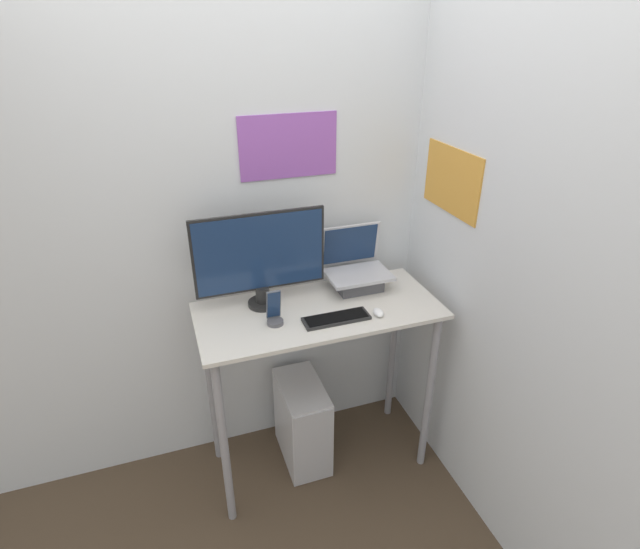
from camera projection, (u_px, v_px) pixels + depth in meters
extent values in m
plane|color=#473828|center=(335.00, 495.00, 2.56)|extent=(12.00, 12.00, 0.00)
cube|color=silver|center=(296.00, 218.00, 2.47)|extent=(6.00, 0.05, 2.60)
cube|color=purple|center=(289.00, 146.00, 2.26)|extent=(0.46, 0.01, 0.29)
cube|color=silver|center=(481.00, 247.00, 2.16)|extent=(0.05, 6.00, 2.60)
cube|color=gold|center=(452.00, 181.00, 2.24)|extent=(0.01, 0.43, 0.29)
cube|color=beige|center=(319.00, 311.00, 2.34)|extent=(1.14, 0.51, 0.02)
cylinder|color=gray|center=(224.00, 446.00, 2.23)|extent=(0.04, 0.04, 0.95)
cylinder|color=gray|center=(429.00, 395.00, 2.54)|extent=(0.04, 0.04, 0.95)
cylinder|color=gray|center=(211.00, 388.00, 2.58)|extent=(0.04, 0.04, 0.95)
cylinder|color=gray|center=(392.00, 349.00, 2.88)|extent=(0.04, 0.04, 0.95)
cube|color=#4C4C51|center=(358.00, 283.00, 2.49)|extent=(0.22, 0.15, 0.07)
cube|color=#B7B7BC|center=(359.00, 275.00, 2.47)|extent=(0.31, 0.22, 0.02)
cube|color=#B7B7BC|center=(350.00, 244.00, 2.52)|extent=(0.31, 0.04, 0.22)
cube|color=navy|center=(350.00, 244.00, 2.51)|extent=(0.28, 0.03, 0.19)
cylinder|color=black|center=(263.00, 303.00, 2.36)|extent=(0.14, 0.14, 0.02)
cylinder|color=black|center=(263.00, 294.00, 2.34)|extent=(0.06, 0.06, 0.08)
cube|color=black|center=(260.00, 252.00, 2.24)|extent=(0.61, 0.01, 0.37)
cube|color=navy|center=(260.00, 253.00, 2.23)|extent=(0.58, 0.01, 0.35)
cube|color=black|center=(336.00, 319.00, 2.24)|extent=(0.30, 0.10, 0.01)
cube|color=black|center=(336.00, 317.00, 2.24)|extent=(0.28, 0.08, 0.00)
ellipsoid|color=white|center=(378.00, 313.00, 2.27)|extent=(0.04, 0.07, 0.03)
cylinder|color=#4C4C51|center=(275.00, 322.00, 2.21)|extent=(0.07, 0.07, 0.02)
cube|color=#4C515B|center=(274.00, 304.00, 2.19)|extent=(0.06, 0.04, 0.15)
cube|color=navy|center=(274.00, 305.00, 2.18)|extent=(0.06, 0.03, 0.14)
cube|color=silver|center=(302.00, 422.00, 2.69)|extent=(0.22, 0.39, 0.48)
cube|color=#ADADB2|center=(314.00, 448.00, 2.52)|extent=(0.21, 0.01, 0.46)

